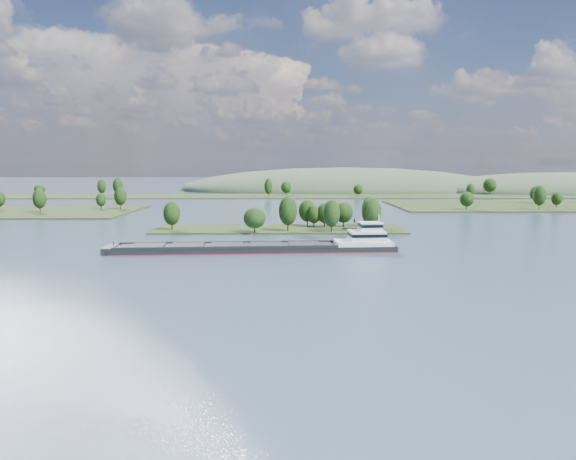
{
  "coord_description": "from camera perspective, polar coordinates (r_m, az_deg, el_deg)",
  "views": [
    {
      "loc": [
        2.55,
        -44.34,
        27.18
      ],
      "look_at": [
        3.48,
        130.0,
        6.0
      ],
      "focal_mm": 35.0,
      "sensor_mm": 36.0,
      "label": 1
    }
  ],
  "objects": [
    {
      "name": "back_shoreline",
      "position": [
        445.0,
        0.48,
        3.52
      ],
      "size": [
        900.0,
        60.0,
        15.65
      ],
      "color": "#223216",
      "rests_on": "ground"
    },
    {
      "name": "ground",
      "position": [
        166.59,
        -1.18,
        -2.46
      ],
      "size": [
        1800.0,
        1800.0,
        0.0
      ],
      "primitive_type": "plane",
      "color": "#3A4F64",
      "rests_on": "ground"
    },
    {
      "name": "hill_west",
      "position": [
        548.03,
        5.73,
        4.05
      ],
      "size": [
        320.0,
        160.0,
        44.0
      ],
      "primitive_type": "ellipsoid",
      "color": "#364A33",
      "rests_on": "ground"
    },
    {
      "name": "tree_island",
      "position": [
        223.96,
        0.78,
        1.01
      ],
      "size": [
        100.0,
        32.88,
        14.78
      ],
      "color": "#223216",
      "rests_on": "ground"
    },
    {
      "name": "hill_east",
      "position": [
        575.82,
        26.3,
        3.51
      ],
      "size": [
        260.0,
        140.0,
        36.0
      ],
      "primitive_type": "ellipsoid",
      "color": "#364A33",
      "rests_on": "ground"
    },
    {
      "name": "cargo_barge",
      "position": [
        171.81,
        -1.54,
        -1.67
      ],
      "size": [
        88.79,
        16.71,
        11.94
      ],
      "color": "black",
      "rests_on": "ground"
    }
  ]
}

